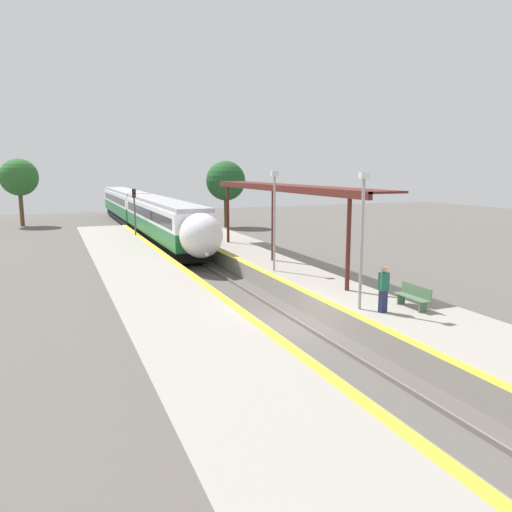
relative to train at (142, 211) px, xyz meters
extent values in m
plane|color=#56514C|center=(0.00, -32.48, -2.19)|extent=(120.00, 120.00, 0.00)
cube|color=slate|center=(-0.72, -32.48, -2.12)|extent=(0.08, 90.00, 0.15)
cube|color=slate|center=(0.72, -32.48, -2.12)|extent=(0.08, 90.00, 0.15)
cube|color=black|center=(0.00, -9.48, -1.56)|extent=(2.39, 18.95, 0.81)
cube|color=#196633|center=(0.00, -9.48, -0.72)|extent=(2.71, 20.60, 0.87)
cube|color=#196633|center=(0.00, -9.48, -0.14)|extent=(2.73, 20.60, 0.30)
cube|color=silver|center=(0.00, -9.48, 0.67)|extent=(2.71, 20.60, 1.32)
cube|color=black|center=(0.00, -9.48, 0.60)|extent=(2.74, 18.95, 0.72)
cube|color=#9E9EA3|center=(0.00, -9.48, 1.48)|extent=(2.44, 20.60, 0.30)
cylinder|color=black|center=(-0.72, -16.97, -1.75)|extent=(0.12, 0.88, 0.88)
cylinder|color=black|center=(0.72, -16.97, -1.75)|extent=(0.12, 0.88, 0.88)
cylinder|color=black|center=(-0.72, -14.77, -1.75)|extent=(0.12, 0.88, 0.88)
cylinder|color=black|center=(0.72, -14.77, -1.75)|extent=(0.12, 0.88, 0.88)
cylinder|color=black|center=(-0.72, -4.20, -1.75)|extent=(0.12, 0.88, 0.88)
cylinder|color=black|center=(0.72, -4.20, -1.75)|extent=(0.12, 0.88, 0.88)
cylinder|color=black|center=(-0.72, -2.00, -1.75)|extent=(0.12, 0.88, 0.88)
cylinder|color=black|center=(0.72, -2.00, -1.75)|extent=(0.12, 0.88, 0.88)
ellipsoid|color=silver|center=(0.00, -20.81, 0.08)|extent=(2.60, 3.08, 2.73)
ellipsoid|color=black|center=(0.00, -21.19, 0.53)|extent=(1.90, 1.80, 1.39)
sphere|color=#F9F4CC|center=(0.00, -21.96, -0.91)|extent=(0.24, 0.24, 0.24)
cube|color=black|center=(0.00, 11.92, -1.56)|extent=(2.39, 18.95, 0.81)
cube|color=#196633|center=(0.00, 11.92, -0.72)|extent=(2.71, 20.60, 0.87)
cube|color=#196633|center=(0.00, 11.92, -0.14)|extent=(2.73, 20.60, 0.30)
cube|color=silver|center=(0.00, 11.92, 0.67)|extent=(2.71, 20.60, 1.32)
cube|color=black|center=(0.00, 11.92, 0.60)|extent=(2.74, 18.95, 0.72)
cube|color=#9E9EA3|center=(0.00, 11.92, 1.48)|extent=(2.44, 20.60, 0.30)
cylinder|color=black|center=(-0.72, 4.43, -1.75)|extent=(0.12, 0.88, 0.88)
cylinder|color=black|center=(0.72, 4.43, -1.75)|extent=(0.12, 0.88, 0.88)
cylinder|color=black|center=(-0.72, 6.63, -1.75)|extent=(0.12, 0.88, 0.88)
cylinder|color=black|center=(0.72, 6.63, -1.75)|extent=(0.12, 0.88, 0.88)
cylinder|color=black|center=(-0.72, 17.20, -1.75)|extent=(0.12, 0.88, 0.88)
cylinder|color=black|center=(0.72, 17.20, -1.75)|extent=(0.12, 0.88, 0.88)
cylinder|color=black|center=(-0.72, 19.40, -1.75)|extent=(0.12, 0.88, 0.88)
cylinder|color=black|center=(0.72, 19.40, -1.75)|extent=(0.12, 0.88, 0.88)
cube|color=gray|center=(3.97, -32.48, -1.74)|extent=(4.56, 64.00, 0.90)
cube|color=yellow|center=(1.88, -32.48, -1.28)|extent=(0.40, 64.00, 0.01)
cube|color=gray|center=(-3.96, -32.48, -1.74)|extent=(4.55, 64.00, 0.90)
cube|color=yellow|center=(-1.88, -32.48, -1.28)|extent=(0.40, 64.00, 0.01)
cube|color=#4C6B4C|center=(4.43, -35.40, -1.08)|extent=(0.36, 0.06, 0.42)
cube|color=#4C6B4C|center=(4.43, -34.13, -1.08)|extent=(0.36, 0.06, 0.42)
cube|color=#4C6B4C|center=(4.43, -34.77, -0.85)|extent=(0.44, 1.70, 0.03)
cube|color=#4C6B4C|center=(4.63, -34.77, -0.62)|extent=(0.04, 1.70, 0.44)
cube|color=navy|center=(3.03, -34.83, -0.86)|extent=(0.28, 0.20, 0.85)
cube|color=#1E604C|center=(3.03, -34.83, -0.10)|extent=(0.36, 0.22, 0.67)
sphere|color=tan|center=(3.03, -34.83, 0.36)|extent=(0.23, 0.23, 0.23)
cylinder|color=#59595E|center=(-2.04, -8.53, -0.21)|extent=(0.14, 0.14, 3.97)
cube|color=black|center=(-2.04, -8.53, 2.13)|extent=(0.28, 0.20, 0.70)
sphere|color=black|center=(-2.04, -8.64, 2.30)|extent=(0.14, 0.14, 0.14)
sphere|color=red|center=(-2.04, -8.64, 1.96)|extent=(0.14, 0.14, 0.14)
cylinder|color=#9E9EA3|center=(2.47, -34.11, 1.21)|extent=(0.12, 0.12, 4.99)
cube|color=silver|center=(2.47, -34.11, 3.82)|extent=(0.36, 0.20, 0.24)
cylinder|color=#9E9EA3|center=(2.47, -26.11, 1.21)|extent=(0.12, 0.12, 4.99)
cube|color=silver|center=(2.47, -26.11, 3.82)|extent=(0.36, 0.20, 0.24)
cylinder|color=#511E19|center=(3.68, -31.34, 0.80)|extent=(0.20, 0.20, 4.16)
cylinder|color=#511E19|center=(3.68, -23.28, 0.80)|extent=(0.20, 0.20, 4.16)
cylinder|color=#511E19|center=(3.68, -15.22, 0.80)|extent=(0.20, 0.20, 4.16)
cube|color=#511E19|center=(3.68, -23.28, 2.98)|extent=(0.24, 19.12, 0.36)
cube|color=#511E19|center=(4.58, -23.28, 3.10)|extent=(2.00, 19.12, 0.10)
cylinder|color=brown|center=(-11.38, 11.20, -0.31)|extent=(0.44, 0.44, 3.76)
sphere|color=#286028|center=(-11.38, 11.20, 3.20)|extent=(4.07, 4.07, 4.07)
cylinder|color=brown|center=(9.29, 1.61, -0.53)|extent=(0.44, 0.44, 3.32)
sphere|color=#1E5123|center=(9.29, 1.61, 2.83)|extent=(4.24, 4.24, 4.24)
camera|label=1|loc=(-8.31, -49.85, 4.04)|focal=35.00mm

